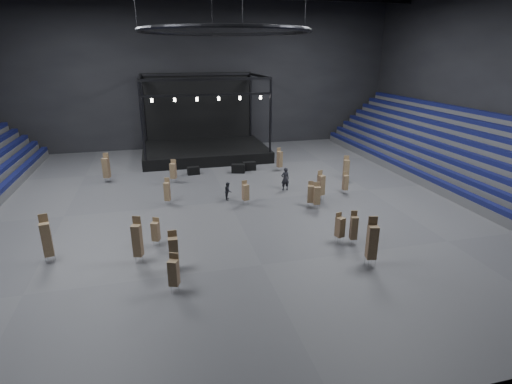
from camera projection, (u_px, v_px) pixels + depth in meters
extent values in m
plane|color=#414143|center=(229.00, 202.00, 32.61)|extent=(50.00, 50.00, 0.00)
cube|color=black|center=(196.00, 74.00, 48.82)|extent=(50.00, 0.20, 18.00)
cube|color=black|center=(366.00, 158.00, 10.41)|extent=(50.00, 0.20, 18.00)
cube|color=black|center=(504.00, 83.00, 35.34)|extent=(0.20, 42.00, 18.00)
cube|color=#48484A|center=(454.00, 179.00, 37.39)|extent=(7.20, 40.00, 0.75)
cube|color=#0C0F35|center=(424.00, 175.00, 36.44)|extent=(0.59, 40.00, 0.40)
cube|color=#48484A|center=(458.00, 174.00, 37.36)|extent=(6.30, 40.00, 1.50)
cube|color=#0C0F35|center=(434.00, 167.00, 36.40)|extent=(0.59, 40.00, 0.40)
cube|color=#48484A|center=(463.00, 170.00, 37.34)|extent=(5.40, 40.00, 2.25)
cube|color=#0C0F35|center=(443.00, 158.00, 36.35)|extent=(0.59, 40.00, 0.40)
cube|color=#48484A|center=(468.00, 166.00, 37.32)|extent=(4.50, 40.00, 3.00)
cube|color=#0C0F35|center=(453.00, 149.00, 36.31)|extent=(0.59, 40.00, 0.40)
cube|color=#48484A|center=(473.00, 162.00, 37.30)|extent=(3.60, 40.00, 3.75)
cube|color=#0C0F35|center=(463.00, 141.00, 36.27)|extent=(0.59, 40.00, 0.40)
cube|color=#48484A|center=(477.00, 158.00, 37.28)|extent=(2.70, 40.00, 4.50)
cube|color=#0C0F35|center=(473.00, 132.00, 36.22)|extent=(0.59, 40.00, 0.40)
cube|color=#48484A|center=(482.00, 153.00, 37.25)|extent=(1.80, 40.00, 5.25)
cube|color=#0C0F35|center=(483.00, 124.00, 36.18)|extent=(0.59, 40.00, 0.40)
cube|color=#48484A|center=(487.00, 149.00, 37.23)|extent=(0.90, 40.00, 6.00)
cube|color=#0C0F35|center=(493.00, 115.00, 36.13)|extent=(0.59, 40.00, 0.40)
cube|color=black|center=(205.00, 151.00, 46.59)|extent=(14.00, 10.00, 1.20)
cube|color=black|center=(198.00, 106.00, 49.45)|extent=(13.30, 0.30, 8.00)
cylinder|color=black|center=(142.00, 121.00, 39.37)|extent=(0.24, 0.24, 7.80)
cylinder|color=black|center=(144.00, 109.00, 47.79)|extent=(0.24, 0.24, 7.80)
cylinder|color=black|center=(270.00, 116.00, 42.39)|extent=(0.24, 0.24, 7.80)
cylinder|color=black|center=(251.00, 106.00, 50.81)|extent=(0.24, 0.24, 7.80)
cube|color=black|center=(207.00, 79.00, 39.58)|extent=(13.40, 0.25, 0.25)
cube|color=black|center=(197.00, 74.00, 48.00)|extent=(13.40, 0.25, 0.25)
cube|color=black|center=(208.00, 95.00, 40.08)|extent=(13.40, 0.20, 0.20)
cylinder|color=white|center=(152.00, 100.00, 38.96)|extent=(0.24, 0.24, 0.35)
cylinder|color=white|center=(175.00, 100.00, 39.46)|extent=(0.24, 0.24, 0.35)
cylinder|color=white|center=(197.00, 99.00, 39.96)|extent=(0.24, 0.24, 0.35)
cylinder|color=white|center=(219.00, 99.00, 40.47)|extent=(0.24, 0.24, 0.35)
cylinder|color=white|center=(240.00, 98.00, 40.97)|extent=(0.24, 0.24, 0.35)
cylinder|color=white|center=(261.00, 97.00, 41.48)|extent=(0.24, 0.24, 0.35)
torus|color=black|center=(225.00, 31.00, 28.28)|extent=(12.30, 12.30, 0.30)
cylinder|color=black|center=(212.00, 2.00, 32.94)|extent=(0.04, 0.04, 5.00)
cube|color=black|center=(193.00, 171.00, 39.79)|extent=(1.24, 0.72, 0.78)
cube|color=black|center=(238.00, 169.00, 40.34)|extent=(1.46, 1.04, 0.88)
cube|color=black|center=(249.00, 166.00, 41.19)|extent=(1.35, 0.72, 0.88)
cylinder|color=silver|center=(344.00, 192.00, 34.34)|extent=(0.03, 0.03, 0.34)
cylinder|color=silver|center=(342.00, 191.00, 34.64)|extent=(0.03, 0.03, 0.34)
cylinder|color=silver|center=(347.00, 192.00, 34.42)|extent=(0.03, 0.03, 0.34)
cylinder|color=silver|center=(346.00, 191.00, 34.72)|extent=(0.03, 0.03, 0.34)
cube|color=olive|center=(345.00, 183.00, 34.25)|extent=(0.44, 0.44, 1.30)
cube|color=olive|center=(345.00, 175.00, 34.21)|extent=(0.40, 0.08, 0.72)
cylinder|color=silver|center=(154.00, 244.00, 25.08)|extent=(0.03, 0.03, 0.37)
cylinder|color=silver|center=(154.00, 242.00, 25.39)|extent=(0.03, 0.03, 0.37)
cylinder|color=silver|center=(159.00, 244.00, 25.15)|extent=(0.03, 0.03, 0.37)
cylinder|color=silver|center=(159.00, 241.00, 25.47)|extent=(0.03, 0.03, 0.37)
cube|color=olive|center=(156.00, 231.00, 25.01)|extent=(0.58, 0.58, 1.21)
cube|color=olive|center=(156.00, 222.00, 25.00)|extent=(0.41, 0.22, 0.67)
cylinder|color=silver|center=(309.00, 205.00, 31.40)|extent=(0.03, 0.03, 0.38)
cylinder|color=silver|center=(307.00, 204.00, 31.72)|extent=(0.03, 0.03, 0.38)
cylinder|color=silver|center=(313.00, 205.00, 31.48)|extent=(0.03, 0.03, 0.38)
cylinder|color=silver|center=(311.00, 203.00, 31.81)|extent=(0.03, 0.03, 0.38)
cube|color=olive|center=(310.00, 194.00, 31.31)|extent=(0.60, 0.60, 1.37)
cube|color=olive|center=(311.00, 186.00, 31.27)|extent=(0.42, 0.23, 0.75)
cylinder|color=silver|center=(319.00, 198.00, 32.92)|extent=(0.03, 0.03, 0.41)
cylinder|color=silver|center=(317.00, 196.00, 33.28)|extent=(0.03, 0.03, 0.41)
cylinder|color=silver|center=(324.00, 198.00, 33.01)|extent=(0.03, 0.03, 0.41)
cylinder|color=silver|center=(322.00, 196.00, 33.36)|extent=(0.03, 0.03, 0.41)
cube|color=olive|center=(321.00, 185.00, 32.80)|extent=(0.63, 0.63, 1.66)
cube|color=olive|center=(320.00, 176.00, 32.70)|extent=(0.47, 0.22, 0.91)
cylinder|color=silver|center=(351.00, 242.00, 25.32)|extent=(0.03, 0.03, 0.35)
cylinder|color=silver|center=(349.00, 240.00, 25.63)|extent=(0.03, 0.03, 0.35)
cylinder|color=silver|center=(356.00, 242.00, 25.40)|extent=(0.03, 0.03, 0.35)
cylinder|color=silver|center=(354.00, 240.00, 25.70)|extent=(0.03, 0.03, 0.35)
cube|color=olive|center=(354.00, 228.00, 25.20)|extent=(0.49, 0.49, 1.50)
cube|color=olive|center=(354.00, 217.00, 25.13)|extent=(0.41, 0.13, 0.83)
cylinder|color=silver|center=(171.00, 290.00, 20.21)|extent=(0.03, 0.03, 0.40)
cylinder|color=silver|center=(171.00, 286.00, 20.56)|extent=(0.03, 0.03, 0.40)
cylinder|color=silver|center=(179.00, 289.00, 20.29)|extent=(0.03, 0.03, 0.40)
cylinder|color=silver|center=(178.00, 285.00, 20.64)|extent=(0.03, 0.03, 0.40)
cube|color=olive|center=(174.00, 273.00, 20.13)|extent=(0.62, 0.62, 1.38)
cube|color=olive|center=(174.00, 259.00, 20.10)|extent=(0.45, 0.23, 0.76)
cylinder|color=silver|center=(368.00, 264.00, 22.70)|extent=(0.03, 0.03, 0.45)
cylinder|color=silver|center=(365.00, 260.00, 23.09)|extent=(0.03, 0.03, 0.45)
cylinder|color=silver|center=(375.00, 263.00, 22.80)|extent=(0.03, 0.03, 0.45)
cylinder|color=silver|center=(371.00, 259.00, 23.19)|extent=(0.03, 0.03, 0.45)
cube|color=olive|center=(372.00, 242.00, 22.54)|extent=(0.65, 0.65, 2.00)
cube|color=olive|center=(372.00, 225.00, 22.44)|extent=(0.52, 0.18, 1.10)
cylinder|color=silver|center=(105.00, 181.00, 37.29)|extent=(0.03, 0.03, 0.45)
cylinder|color=silver|center=(106.00, 179.00, 37.68)|extent=(0.03, 0.03, 0.45)
cylinder|color=silver|center=(110.00, 180.00, 37.39)|extent=(0.03, 0.03, 0.45)
cylinder|color=silver|center=(110.00, 179.00, 37.78)|extent=(0.03, 0.03, 0.45)
cube|color=olive|center=(106.00, 168.00, 37.15)|extent=(0.69, 0.69, 1.85)
cube|color=olive|center=(106.00, 158.00, 37.08)|extent=(0.51, 0.24, 1.02)
cylinder|color=silver|center=(136.00, 260.00, 23.08)|extent=(0.03, 0.03, 0.41)
cylinder|color=silver|center=(136.00, 257.00, 23.44)|extent=(0.03, 0.03, 0.41)
cylinder|color=silver|center=(143.00, 260.00, 23.17)|extent=(0.03, 0.03, 0.41)
cylinder|color=silver|center=(143.00, 257.00, 23.53)|extent=(0.03, 0.03, 0.41)
cube|color=olive|center=(137.00, 240.00, 22.91)|extent=(0.62, 0.62, 1.92)
cube|color=olive|center=(137.00, 225.00, 22.80)|extent=(0.47, 0.20, 1.06)
cylinder|color=silver|center=(244.00, 203.00, 31.87)|extent=(0.03, 0.03, 0.38)
cylinder|color=silver|center=(243.00, 201.00, 32.20)|extent=(0.03, 0.03, 0.38)
cylinder|color=silver|center=(248.00, 203.00, 31.95)|extent=(0.03, 0.03, 0.38)
cylinder|color=silver|center=(247.00, 201.00, 32.29)|extent=(0.03, 0.03, 0.38)
cube|color=olive|center=(246.00, 192.00, 31.80)|extent=(0.56, 0.56, 1.28)
cube|color=olive|center=(244.00, 185.00, 31.76)|extent=(0.44, 0.17, 0.70)
cylinder|color=silver|center=(171.00, 268.00, 22.23)|extent=(0.03, 0.03, 0.43)
cylinder|color=silver|center=(171.00, 265.00, 22.61)|extent=(0.03, 0.03, 0.43)
cylinder|color=silver|center=(179.00, 267.00, 22.33)|extent=(0.03, 0.03, 0.43)
cylinder|color=silver|center=(178.00, 264.00, 22.70)|extent=(0.03, 0.03, 0.43)
cube|color=olive|center=(173.00, 250.00, 22.14)|extent=(0.52, 0.52, 1.53)
cube|color=olive|center=(172.00, 237.00, 22.10)|extent=(0.50, 0.07, 0.84)
cylinder|color=silver|center=(315.00, 207.00, 30.97)|extent=(0.03, 0.03, 0.41)
cylinder|color=silver|center=(313.00, 205.00, 31.32)|extent=(0.03, 0.03, 0.41)
cylinder|color=silver|center=(320.00, 207.00, 31.06)|extent=(0.03, 0.03, 0.41)
cylinder|color=silver|center=(318.00, 205.00, 31.41)|extent=(0.03, 0.03, 0.41)
cube|color=olive|center=(317.00, 195.00, 30.89)|extent=(0.57, 0.57, 1.39)
cube|color=olive|center=(317.00, 187.00, 30.87)|extent=(0.47, 0.15, 0.76)
cylinder|color=silver|center=(278.00, 169.00, 40.99)|extent=(0.03, 0.03, 0.38)
cylinder|color=silver|center=(277.00, 168.00, 41.32)|extent=(0.03, 0.03, 0.38)
cylinder|color=silver|center=(282.00, 169.00, 41.07)|extent=(0.03, 0.03, 0.38)
cylinder|color=silver|center=(281.00, 168.00, 41.41)|extent=(0.03, 0.03, 0.38)
cube|color=olive|center=(280.00, 159.00, 40.87)|extent=(0.59, 0.59, 1.60)
cube|color=olive|center=(279.00, 152.00, 40.76)|extent=(0.43, 0.21, 0.88)
cylinder|color=silver|center=(46.00, 261.00, 23.05)|extent=(0.03, 0.03, 0.43)
cylinder|color=silver|center=(47.00, 257.00, 23.43)|extent=(0.03, 0.03, 0.43)
cylinder|color=silver|center=(53.00, 260.00, 23.15)|extent=(0.03, 0.03, 0.43)
cylinder|color=silver|center=(55.00, 256.00, 23.52)|extent=(0.03, 0.03, 0.43)
cube|color=olive|center=(47.00, 240.00, 22.88)|extent=(0.60, 0.60, 2.02)
cube|color=olive|center=(44.00, 223.00, 22.74)|extent=(0.50, 0.15, 1.11)
cylinder|color=silver|center=(172.00, 181.00, 37.16)|extent=(0.03, 0.03, 0.42)
cylinder|color=silver|center=(172.00, 180.00, 37.53)|extent=(0.03, 0.03, 0.42)
cylinder|color=silver|center=(176.00, 181.00, 37.25)|extent=(0.03, 0.03, 0.42)
cylinder|color=silver|center=(176.00, 180.00, 37.62)|extent=(0.03, 0.03, 0.42)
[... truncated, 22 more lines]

